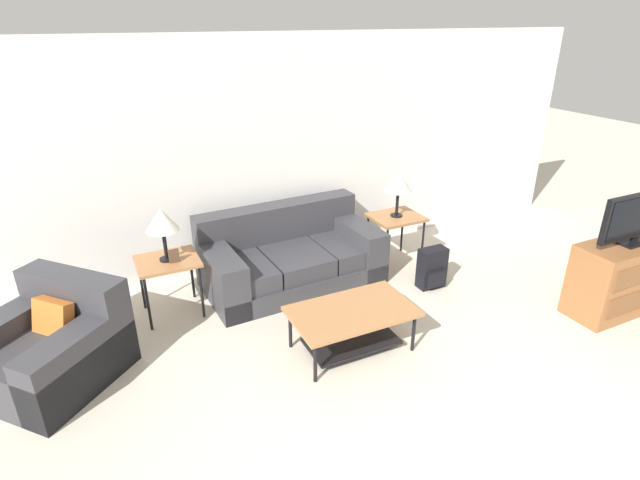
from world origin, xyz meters
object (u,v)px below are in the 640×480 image
Objects in this scene: table_lamp_left at (162,221)px; coffee_table at (352,320)px; couch at (290,258)px; tv_console at (624,276)px; side_table_right at (396,221)px; backpack at (432,269)px; armchair at (51,347)px; table_lamp_right at (399,183)px; side_table_left at (168,265)px.

coffee_table is at bearing -44.62° from table_lamp_left.
coffee_table is 2.05× the size of table_lamp_left.
coffee_table is at bearing -89.78° from couch.
side_table_right is at bearing 127.44° from tv_console.
backpack is at bearing 24.29° from coffee_table.
couch is 4.29× the size of backpack.
armchair is (-2.38, -0.65, -0.00)m from couch.
backpack is at bearing -87.59° from table_lamp_right.
side_table_right is at bearing 44.75° from coffee_table.
side_table_left is at bearing 135.38° from coffee_table.
side_table_right is at bearing 92.41° from backpack.
table_lamp_left reaches higher than couch.
coffee_table is at bearing -17.25° from armchair.
armchair reaches higher than tv_console.
armchair is 1.40m from table_lamp_left.
table_lamp_right reaches higher than backpack.
couch is at bearing 144.39° from tv_console.
armchair is 3.75m from side_table_right.
table_lamp_left is at bearing 180.00° from table_lamp_right.
table_lamp_right reaches higher than coffee_table.
coffee_table is 1.99m from table_lamp_left.
side_table_right is 2.40m from tv_console.
side_table_left is 1.12× the size of table_lamp_left.
table_lamp_right is (3.70, 0.56, 0.72)m from armchair.
tv_console is (1.45, -1.90, -0.16)m from side_table_right.
backpack is (-1.42, 1.20, -0.15)m from tv_console.
table_lamp_right is 1.17× the size of backpack.
tv_console is at bearing -24.88° from table_lamp_left.
side_table_right is at bearing -3.90° from couch.
backpack is at bearing -14.65° from side_table_left.
side_table_right is 0.52× the size of tv_console.
table_lamp_left reaches higher than armchair.
coffee_table is 1.48m from backpack.
table_lamp_left is 2.64m from table_lamp_right.
couch is at bearing 176.10° from side_table_right.
table_lamp_left reaches higher than backpack.
backpack is (0.03, -0.70, -0.32)m from side_table_right.
couch is at bearing 176.10° from table_lamp_right.
armchair is 3.73m from backpack.
table_lamp_right is (2.64, 0.00, 0.47)m from side_table_left.
couch is 1.51m from table_lamp_right.
backpack is (0.03, -0.70, -0.78)m from table_lamp_right.
table_lamp_left is at bearing 180.00° from side_table_right.
table_lamp_right is 2.47m from tv_console.
table_lamp_left reaches higher than side_table_left.
armchair is 2.61× the size of table_lamp_right.
couch is 3.27× the size of side_table_left.
table_lamp_right is at bearing 92.41° from backpack.
tv_console is (1.45, -1.90, -0.63)m from table_lamp_right.
armchair is at bearing -164.62° from couch.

